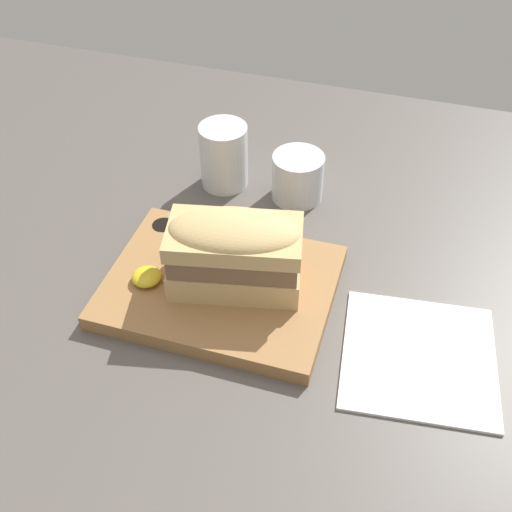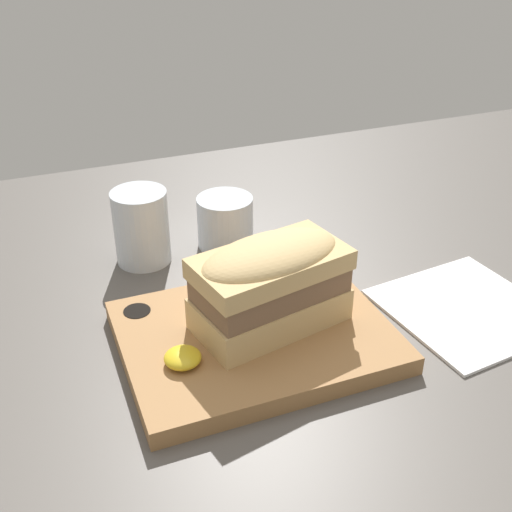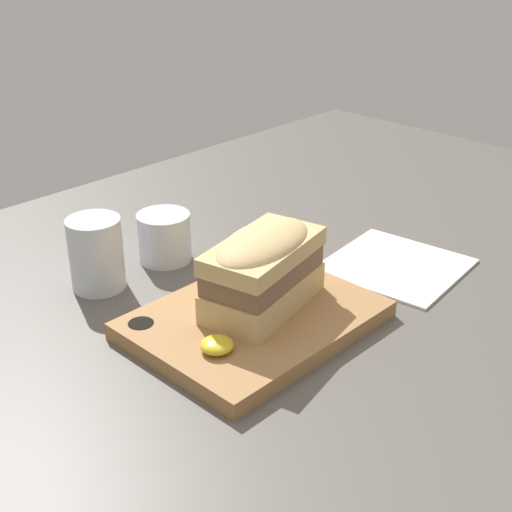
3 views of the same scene
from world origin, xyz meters
The scene contains 7 objects.
dining_table centered at (0.00, 0.00, 1.00)cm, with size 190.25×106.80×2.00cm.
serving_board centered at (3.91, -5.43, 3.11)cm, with size 29.39×22.62×2.27cm.
sandwich centered at (5.98, -5.07, 9.81)cm, with size 18.09×12.05×10.40cm.
mustard_dollop centered at (-5.12, -8.36, 4.99)cm, with size 3.88×3.88×1.55cm.
water_glass centered at (-3.38, 17.57, 6.44)cm, with size 7.47×7.47×10.24cm.
wine_glass centered at (8.50, 17.55, 5.39)cm, with size 7.92×7.92×7.33cm.
napkin centered at (30.47, -8.81, 2.20)cm, with size 20.13×20.26×0.40cm.
Camera 3 is at (-51.04, -58.93, 50.15)cm, focal length 50.00 mm.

